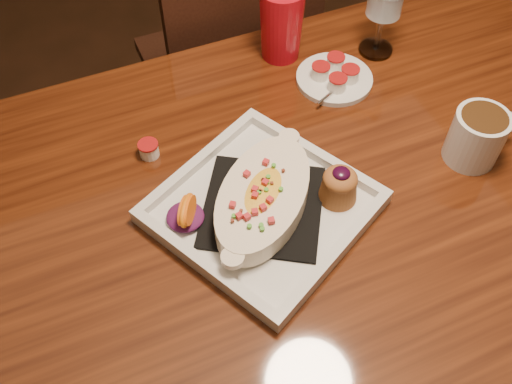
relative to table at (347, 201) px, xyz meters
name	(u,v)px	position (x,y,z in m)	size (l,w,h in m)	color
floor	(318,335)	(0.00, 0.00, -0.65)	(7.00, 7.00, 0.00)	black
table	(347,201)	(0.00, 0.00, 0.00)	(1.50, 0.90, 0.75)	#5E270D
chair_far	(231,66)	(0.00, 0.63, -0.15)	(0.42, 0.42, 0.93)	black
plate	(267,201)	(-0.19, -0.02, 0.13)	(0.43, 0.43, 0.08)	silver
coffee_mug	(479,135)	(0.22, -0.06, 0.15)	(0.14, 0.10, 0.10)	silver
saucer	(335,77)	(0.08, 0.23, 0.11)	(0.16, 0.16, 0.11)	silver
creamer_loose	(149,149)	(-0.34, 0.18, 0.11)	(0.04, 0.04, 0.03)	white
red_tumbler	(281,24)	(0.01, 0.35, 0.18)	(0.10, 0.10, 0.16)	red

